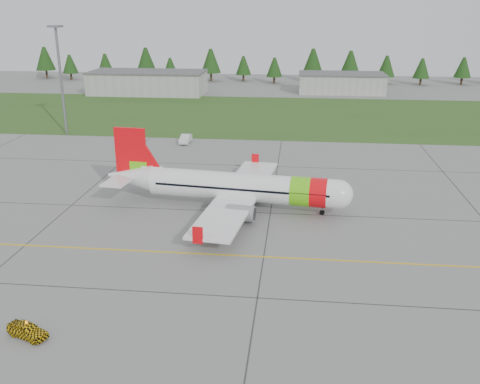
# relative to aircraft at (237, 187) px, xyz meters

# --- Properties ---
(ground) EXTENTS (320.00, 320.00, 0.00)m
(ground) POSITION_rel_aircraft_xyz_m (-5.74, -21.43, -2.72)
(ground) COLOR gray
(ground) RESTS_ON ground
(aircraft) EXTENTS (31.04, 28.80, 9.41)m
(aircraft) POSITION_rel_aircraft_xyz_m (0.00, 0.00, 0.00)
(aircraft) COLOR white
(aircraft) RESTS_ON ground
(follow_me_car) EXTENTS (1.58, 1.70, 3.41)m
(follow_me_car) POSITION_rel_aircraft_xyz_m (-12.52, -28.98, -1.01)
(follow_me_car) COLOR yellow
(follow_me_car) RESTS_ON ground
(service_van) EXTENTS (1.66, 1.57, 4.76)m
(service_van) POSITION_rel_aircraft_xyz_m (-13.17, 32.06, -0.34)
(service_van) COLOR silver
(service_van) RESTS_ON ground
(grass_strip) EXTENTS (320.00, 50.00, 0.03)m
(grass_strip) POSITION_rel_aircraft_xyz_m (-5.74, 60.57, -2.70)
(grass_strip) COLOR #30561E
(grass_strip) RESTS_ON ground
(taxi_guideline) EXTENTS (120.00, 0.25, 0.02)m
(taxi_guideline) POSITION_rel_aircraft_xyz_m (-5.74, -13.43, -2.70)
(taxi_guideline) COLOR gold
(taxi_guideline) RESTS_ON ground
(hangar_west) EXTENTS (32.00, 14.00, 6.00)m
(hangar_west) POSITION_rel_aircraft_xyz_m (-35.74, 88.57, 0.28)
(hangar_west) COLOR #A8A8A3
(hangar_west) RESTS_ON ground
(hangar_east) EXTENTS (24.00, 12.00, 5.20)m
(hangar_east) POSITION_rel_aircraft_xyz_m (19.26, 96.57, -0.12)
(hangar_east) COLOR #A8A8A3
(hangar_east) RESTS_ON ground
(floodlight_mast) EXTENTS (0.50, 0.50, 20.00)m
(floodlight_mast) POSITION_rel_aircraft_xyz_m (-37.74, 36.57, 7.28)
(floodlight_mast) COLOR slate
(floodlight_mast) RESTS_ON ground
(treeline) EXTENTS (160.00, 8.00, 10.00)m
(treeline) POSITION_rel_aircraft_xyz_m (-5.74, 116.57, 2.28)
(treeline) COLOR #1C3F14
(treeline) RESTS_ON ground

